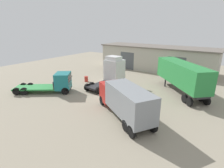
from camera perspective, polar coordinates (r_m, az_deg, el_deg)
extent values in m
plane|color=gray|center=(24.07, -1.56, -3.06)|extent=(60.00, 60.00, 0.00)
cube|color=#B7B2A3|center=(38.23, 14.16, 8.07)|extent=(23.27, 6.50, 4.67)
cube|color=#70665B|center=(37.89, 14.45, 11.72)|extent=(23.77, 7.00, 0.25)
cube|color=#4C5156|center=(37.62, 4.95, 7.56)|extent=(3.20, 0.08, 3.60)
cube|color=#4C5156|center=(33.78, 20.17, 5.27)|extent=(3.20, 0.08, 3.60)
cube|color=silver|center=(27.44, 0.79, 4.44)|extent=(2.67, 2.58, 3.38)
cube|color=silver|center=(26.88, 0.54, 8.44)|extent=(2.22, 1.83, 0.60)
cube|color=black|center=(28.18, 2.29, 6.22)|extent=(2.10, 0.24, 1.22)
cube|color=#232326|center=(25.50, -3.82, -0.36)|extent=(2.31, 4.29, 0.24)
cylinder|color=#B2B2B7|center=(26.62, -4.51, 0.05)|extent=(0.64, 1.14, 0.56)
cylinder|color=black|center=(29.00, -0.18, 1.75)|extent=(0.38, 1.03, 1.01)
cylinder|color=black|center=(27.71, 3.33, 0.93)|extent=(0.38, 1.03, 1.01)
cylinder|color=black|center=(25.82, -6.62, -0.48)|extent=(0.38, 1.03, 1.01)
cylinder|color=black|center=(24.36, -3.01, -1.54)|extent=(0.38, 1.03, 1.01)
cylinder|color=black|center=(25.24, -8.08, -0.99)|extent=(0.38, 1.03, 1.01)
cylinder|color=black|center=(23.75, -4.47, -2.11)|extent=(0.38, 1.03, 1.01)
cube|color=#28843D|center=(25.28, 21.74, 3.25)|extent=(8.75, 8.97, 2.83)
cube|color=#232326|center=(25.68, 21.35, -0.06)|extent=(8.20, 8.45, 0.24)
cube|color=#232326|center=(27.87, 16.96, 0.35)|extent=(0.23, 0.23, 1.11)
cube|color=#232326|center=(28.59, 19.86, 0.49)|extent=(0.23, 0.23, 1.11)
cylinder|color=black|center=(22.79, 22.65, -4.41)|extent=(0.93, 0.95, 1.04)
cylinder|color=black|center=(23.98, 27.17, -3.94)|extent=(0.93, 0.95, 1.04)
cylinder|color=black|center=(22.02, 23.96, -5.37)|extent=(0.93, 0.95, 1.04)
cylinder|color=black|center=(23.25, 28.56, -4.83)|extent=(0.93, 0.95, 1.04)
cube|color=red|center=(20.09, -0.04, -2.48)|extent=(2.87, 3.04, 2.20)
cube|color=black|center=(20.75, -1.05, -0.63)|extent=(1.12, 1.76, 0.88)
cube|color=gray|center=(16.58, 5.56, -5.59)|extent=(6.51, 5.26, 2.57)
cylinder|color=black|center=(20.53, -3.24, -5.36)|extent=(1.07, 0.81, 1.07)
cylinder|color=black|center=(21.29, 2.08, -4.46)|extent=(1.07, 0.81, 1.07)
cylinder|color=black|center=(15.70, 4.61, -13.38)|extent=(1.07, 0.81, 1.07)
cylinder|color=black|center=(16.67, 11.13, -11.66)|extent=(1.07, 0.81, 1.07)
cylinder|color=black|center=(14.97, 6.47, -15.18)|extent=(1.07, 0.81, 1.07)
cylinder|color=black|center=(15.98, 13.20, -13.22)|extent=(1.07, 0.81, 1.07)
cube|color=#197075|center=(25.08, -15.69, 1.00)|extent=(2.96, 3.06, 2.20)
cube|color=black|center=(24.76, -13.70, 1.91)|extent=(1.27, 1.66, 0.88)
cube|color=#28843D|center=(26.52, -23.51, -1.02)|extent=(6.00, 5.34, 0.20)
cube|color=#232326|center=(25.45, -17.87, 0.17)|extent=(1.53, 1.99, 1.10)
cylinder|color=black|center=(26.28, -14.01, -0.59)|extent=(0.98, 0.84, 1.01)
cylinder|color=black|center=(24.35, -15.01, -2.19)|extent=(0.98, 0.84, 1.01)
cylinder|color=black|center=(27.98, -25.08, -0.66)|extent=(0.98, 0.84, 1.01)
cylinder|color=black|center=(26.17, -26.81, -2.15)|extent=(0.98, 0.84, 1.01)
cylinder|color=black|center=(28.39, -26.94, -0.67)|extent=(0.98, 0.84, 1.01)
cylinder|color=black|center=(26.61, -28.76, -2.14)|extent=(0.98, 0.84, 1.01)
cone|color=#665B4C|center=(33.03, -15.20, 3.17)|extent=(2.71, 2.71, 1.01)
cylinder|color=#B22D23|center=(29.38, -8.41, 1.64)|extent=(0.58, 0.58, 0.88)
cube|color=black|center=(23.63, 6.57, -3.55)|extent=(0.40, 0.40, 0.04)
cone|color=orange|center=(23.54, 6.60, -2.97)|extent=(0.36, 0.36, 0.55)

